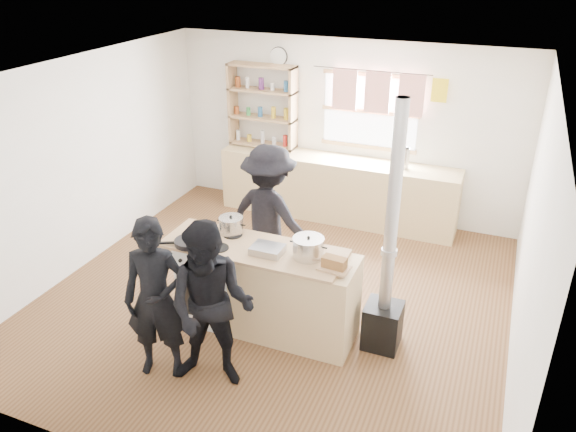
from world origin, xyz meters
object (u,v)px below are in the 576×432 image
object	(u,v)px
roast_tray	(267,249)
bread_board	(334,264)
cooking_island	(267,290)
flue_heater	(386,289)
stockpot_counter	(308,248)
person_far	(270,216)
skillet_greens	(190,242)
thermos	(406,158)
person_near_right	(211,307)
stockpot_stove	(231,225)
person_near_left	(156,299)

from	to	relation	value
roast_tray	bread_board	size ratio (longest dim) A/B	1.01
cooking_island	flue_heater	size ratio (longest dim) A/B	0.79
stockpot_counter	person_far	distance (m)	1.16
skillet_greens	roast_tray	size ratio (longest dim) A/B	1.35
thermos	person_near_right	world-z (taller)	person_near_right
thermos	stockpot_stove	bearing A→B (deg)	-116.16
stockpot_counter	bread_board	world-z (taller)	stockpot_counter
thermos	skillet_greens	world-z (taller)	thermos
stockpot_stove	cooking_island	bearing A→B (deg)	-21.42
roast_tray	person_near_left	size ratio (longest dim) A/B	0.19
thermos	person_near_right	size ratio (longest dim) A/B	0.18
thermos	flue_heater	size ratio (longest dim) A/B	0.11
roast_tray	person_far	bearing A→B (deg)	112.70
stockpot_stove	stockpot_counter	size ratio (longest dim) A/B	0.82
stockpot_stove	person_near_left	distance (m)	1.17
skillet_greens	person_far	world-z (taller)	person_far
person_near_right	stockpot_counter	bearing A→B (deg)	46.02
person_near_left	person_near_right	distance (m)	0.53
bread_board	person_near_left	xyz separation A→B (m)	(-1.37, -0.85, -0.20)
person_far	person_near_right	bearing A→B (deg)	108.57
cooking_island	person_far	world-z (taller)	person_far
skillet_greens	person_far	bearing A→B (deg)	69.01
bread_board	person_far	xyz separation A→B (m)	(-1.07, 0.96, -0.14)
thermos	stockpot_stove	distance (m)	2.88
thermos	person_near_left	size ratio (longest dim) A/B	0.18
flue_heater	roast_tray	bearing A→B (deg)	-168.47
flue_heater	person_far	xyz separation A→B (m)	(-1.51, 0.69, 0.18)
skillet_greens	person_far	xyz separation A→B (m)	(0.40, 1.05, -0.12)
cooking_island	roast_tray	xyz separation A→B (m)	(0.04, -0.06, 0.51)
person_near_left	person_far	xyz separation A→B (m)	(0.30, 1.81, 0.06)
roast_tray	bread_board	xyz separation A→B (m)	(0.69, -0.04, 0.01)
flue_heater	person_near_right	size ratio (longest dim) A/B	1.56
stockpot_stove	person_near_right	world-z (taller)	person_near_right
stockpot_stove	person_near_right	xyz separation A→B (m)	(0.35, -1.08, -0.22)
thermos	stockpot_counter	world-z (taller)	thermos
cooking_island	person_near_left	size ratio (longest dim) A/B	1.26
thermos	person_far	distance (m)	2.23
skillet_greens	flue_heater	size ratio (longest dim) A/B	0.16
skillet_greens	flue_heater	distance (m)	1.97
skillet_greens	bread_board	world-z (taller)	bread_board
thermos	roast_tray	bearing A→B (deg)	-104.94
stockpot_counter	person_far	xyz separation A→B (m)	(-0.77, 0.84, -0.19)
bread_board	stockpot_counter	bearing A→B (deg)	158.23
stockpot_counter	person_near_right	distance (m)	1.09
roast_tray	person_far	distance (m)	1.00
cooking_island	person_far	bearing A→B (deg)	111.96
roast_tray	bread_board	bearing A→B (deg)	-3.40
roast_tray	flue_heater	distance (m)	1.19
cooking_island	person_near_left	distance (m)	1.19
thermos	cooking_island	distance (m)	2.94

